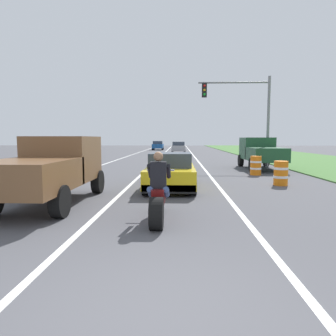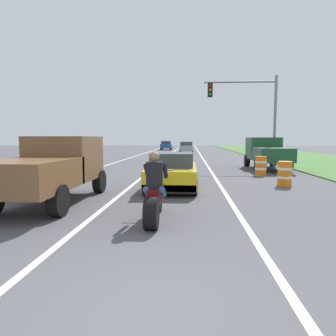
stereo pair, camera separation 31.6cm
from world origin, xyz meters
The scene contains 14 objects.
ground_plane centered at (0.00, 0.00, 0.00)m, with size 160.00×160.00×0.00m, color #4C4C51.
lane_stripe_left_solid centered at (-5.40, 20.00, 0.00)m, with size 0.14×120.00×0.01m, color white.
lane_stripe_right_solid centered at (1.80, 20.00, 0.00)m, with size 0.14×120.00×0.01m, color white.
lane_stripe_centre_dashed centered at (-1.80, 20.00, 0.00)m, with size 0.14×120.00×0.01m, color white.
grass_verge_right centered at (11.92, 20.00, 0.03)m, with size 10.00×120.00×0.06m, color #477538.
motorcycle_with_rider centered at (-0.24, 3.82, 0.59)m, with size 0.70×2.21×1.62m.
sports_car_yellow centered at (-0.11, 8.65, 0.63)m, with size 1.84×4.30×1.37m.
pickup_truck_left_lane_brown centered at (-3.51, 5.70, 1.11)m, with size 2.02×4.80×1.98m.
pickup_truck_right_shoulder_dark_green centered at (5.34, 16.26, 1.11)m, with size 2.02×4.80×1.98m.
traffic_light_mast_near centered at (4.65, 17.48, 4.01)m, with size 4.75×0.34×6.00m.
construction_barrel_nearest centered at (4.39, 9.45, 0.50)m, with size 0.58×0.58×1.00m.
construction_barrel_mid centered at (4.24, 12.94, 0.50)m, with size 0.58×0.58×1.00m.
distant_car_far_ahead centered at (0.08, 37.11, 0.77)m, with size 1.80×4.00×1.50m.
distant_car_further_ahead centered at (-3.45, 47.89, 0.77)m, with size 1.80×4.00×1.50m.
Camera 1 is at (0.25, -2.94, 1.91)m, focal length 32.13 mm.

